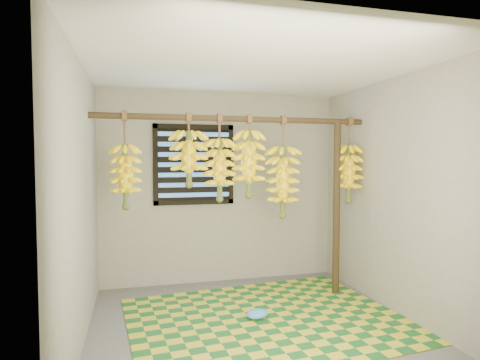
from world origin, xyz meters
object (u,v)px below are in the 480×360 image
object	(u,v)px
banana_bunch_d	(249,164)
banana_bunch_e	(283,182)
plastic_bag	(257,314)
banana_bunch_a	(125,177)
support_post	(337,208)
banana_bunch_c	(220,170)
woven_mat	(267,319)
banana_bunch_b	(189,159)
banana_bunch_f	(349,174)

from	to	relation	value
banana_bunch_d	banana_bunch_e	bearing A→B (deg)	0.00
plastic_bag	banana_bunch_a	bearing A→B (deg)	156.94
support_post	banana_bunch_c	xyz separation A→B (m)	(-1.39, 0.00, 0.46)
woven_mat	banana_bunch_c	size ratio (longest dim) A/B	2.81
banana_bunch_b	banana_bunch_c	bearing A→B (deg)	0.00
banana_bunch_b	banana_bunch_d	world-z (taller)	same
support_post	woven_mat	bearing A→B (deg)	-151.92
plastic_bag	banana_bunch_b	bearing A→B (deg)	138.39
banana_bunch_d	banana_bunch_f	xyz separation A→B (m)	(1.21, 0.00, -0.12)
banana_bunch_c	banana_bunch_b	bearing A→B (deg)	180.00
banana_bunch_c	woven_mat	bearing A→B (deg)	-57.29
banana_bunch_b	banana_bunch_c	xyz separation A→B (m)	(0.33, 0.00, -0.12)
banana_bunch_c	banana_bunch_e	size ratio (longest dim) A/B	0.82
woven_mat	banana_bunch_a	xyz separation A→B (m)	(-1.32, 0.55, 1.39)
plastic_bag	banana_bunch_c	distance (m)	1.52
plastic_bag	banana_bunch_b	distance (m)	1.71
woven_mat	banana_bunch_f	xyz separation A→B (m)	(1.18, 0.55, 1.39)
support_post	banana_bunch_f	world-z (taller)	banana_bunch_f
banana_bunch_f	banana_bunch_c	bearing A→B (deg)	180.00
banana_bunch_c	support_post	bearing A→B (deg)	0.00
plastic_bag	banana_bunch_a	world-z (taller)	banana_bunch_a
banana_bunch_d	banana_bunch_c	bearing A→B (deg)	180.00
banana_bunch_a	banana_bunch_e	xyz separation A→B (m)	(1.69, 0.00, -0.08)
plastic_bag	banana_bunch_f	distance (m)	1.92
woven_mat	banana_bunch_f	distance (m)	1.91
banana_bunch_d	banana_bunch_f	bearing A→B (deg)	0.00
banana_bunch_a	banana_bunch_b	world-z (taller)	same
banana_bunch_b	banana_bunch_d	xyz separation A→B (m)	(0.65, 0.00, -0.06)
banana_bunch_b	banana_bunch_d	size ratio (longest dim) A/B	0.86
woven_mat	banana_bunch_d	bearing A→B (deg)	92.80
woven_mat	banana_bunch_f	size ratio (longest dim) A/B	2.64
woven_mat	banana_bunch_b	distance (m)	1.80
banana_bunch_a	banana_bunch_d	bearing A→B (deg)	0.00
banana_bunch_a	banana_bunch_e	world-z (taller)	same
plastic_bag	banana_bunch_e	distance (m)	1.44
banana_bunch_c	banana_bunch_d	distance (m)	0.33
banana_bunch_f	plastic_bag	bearing A→B (deg)	-157.61
support_post	banana_bunch_c	bearing A→B (deg)	180.00
banana_bunch_a	banana_bunch_c	size ratio (longest dim) A/B	1.06
banana_bunch_c	banana_bunch_d	xyz separation A→B (m)	(0.33, 0.00, 0.06)
banana_bunch_d	banana_bunch_b	bearing A→B (deg)	180.00
woven_mat	banana_bunch_f	bearing A→B (deg)	24.98
support_post	plastic_bag	xyz separation A→B (m)	(-1.12, -0.52, -0.94)
woven_mat	banana_bunch_e	xyz separation A→B (m)	(0.37, 0.55, 1.31)
support_post	banana_bunch_e	distance (m)	0.74
support_post	banana_bunch_b	xyz separation A→B (m)	(-1.71, 0.00, 0.57)
support_post	banana_bunch_f	distance (m)	0.43
woven_mat	support_post	bearing A→B (deg)	28.08
banana_bunch_d	banana_bunch_e	world-z (taller)	same
woven_mat	banana_bunch_b	xyz separation A→B (m)	(-0.68, 0.55, 1.57)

